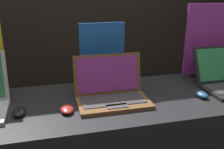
% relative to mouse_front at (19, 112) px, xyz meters
% --- Properties ---
extents(wall_back, '(8.00, 0.05, 2.80)m').
position_rel_mouse_front_xyz_m(wall_back, '(0.49, 1.42, 0.44)').
color(wall_back, black).
rests_on(wall_back, ground_plane).
extents(mouse_front, '(0.07, 0.11, 0.03)m').
position_rel_mouse_front_xyz_m(mouse_front, '(0.00, 0.00, 0.00)').
color(mouse_front, black).
rests_on(mouse_front, display_counter).
extents(laptop_middle, '(0.40, 0.28, 0.25)m').
position_rel_mouse_front_xyz_m(laptop_middle, '(0.49, 0.05, 0.04)').
color(laptop_middle, brown).
rests_on(laptop_middle, display_counter).
extents(mouse_middle, '(0.07, 0.11, 0.03)m').
position_rel_mouse_front_xyz_m(mouse_middle, '(0.24, -0.03, -0.00)').
color(mouse_middle, maroon).
rests_on(mouse_middle, display_counter).
extents(promo_stand_middle, '(0.28, 0.07, 0.41)m').
position_rel_mouse_front_xyz_m(promo_stand_middle, '(0.49, 0.28, 0.18)').
color(promo_stand_middle, black).
rests_on(promo_stand_middle, display_counter).
extents(mouse_back, '(0.06, 0.09, 0.03)m').
position_rel_mouse_front_xyz_m(mouse_back, '(1.02, -0.04, 0.00)').
color(mouse_back, navy).
rests_on(mouse_back, display_counter).
extents(promo_stand_back, '(0.37, 0.07, 0.51)m').
position_rel_mouse_front_xyz_m(promo_stand_back, '(1.27, 0.31, 0.23)').
color(promo_stand_back, black).
rests_on(promo_stand_back, display_counter).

